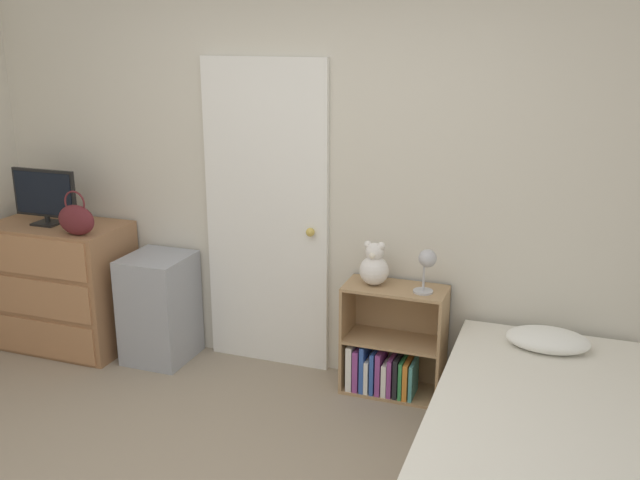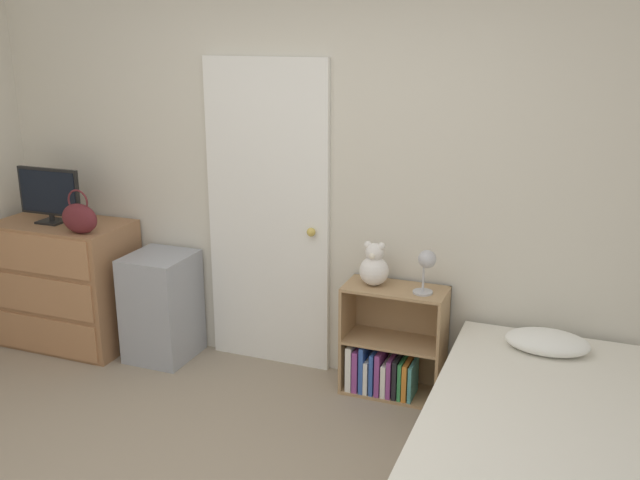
# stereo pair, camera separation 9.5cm
# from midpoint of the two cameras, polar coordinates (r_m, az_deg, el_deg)

# --- Properties ---
(wall_back) EXTENTS (10.00, 0.06, 2.55)m
(wall_back) POSITION_cam_midpoint_polar(r_m,az_deg,el_deg) (4.44, 1.28, 4.88)
(wall_back) COLOR beige
(wall_back) RESTS_ON ground_plane
(door_closed) EXTENTS (0.84, 0.09, 2.01)m
(door_closed) POSITION_cam_midpoint_polar(r_m,az_deg,el_deg) (4.61, -3.60, 1.85)
(door_closed) COLOR white
(door_closed) RESTS_ON ground_plane
(dresser) EXTENTS (0.92, 0.53, 0.89)m
(dresser) POSITION_cam_midpoint_polar(r_m,az_deg,el_deg) (5.33, -19.07, -3.31)
(dresser) COLOR #996B47
(dresser) RESTS_ON ground_plane
(tv) EXTENTS (0.49, 0.16, 0.38)m
(tv) POSITION_cam_midpoint_polar(r_m,az_deg,el_deg) (5.18, -20.36, 3.45)
(tv) COLOR black
(tv) RESTS_ON dresser
(handbag) EXTENTS (0.27, 0.12, 0.29)m
(handbag) POSITION_cam_midpoint_polar(r_m,az_deg,el_deg) (4.86, -18.16, 1.69)
(handbag) COLOR #591E23
(handbag) RESTS_ON dresser
(storage_bin) EXTENTS (0.41, 0.44, 0.73)m
(storage_bin) POSITION_cam_midpoint_polar(r_m,az_deg,el_deg) (4.96, -12.00, -5.21)
(storage_bin) COLOR #999EA8
(storage_bin) RESTS_ON ground_plane
(bookshelf) EXTENTS (0.62, 0.30, 0.69)m
(bookshelf) POSITION_cam_midpoint_polar(r_m,az_deg,el_deg) (4.46, 6.03, -9.08)
(bookshelf) COLOR tan
(bookshelf) RESTS_ON ground_plane
(teddy_bear) EXTENTS (0.18, 0.18, 0.27)m
(teddy_bear) POSITION_cam_midpoint_polar(r_m,az_deg,el_deg) (4.27, 4.99, -2.14)
(teddy_bear) COLOR silver
(teddy_bear) RESTS_ON bookshelf
(desk_lamp) EXTENTS (0.13, 0.13, 0.27)m
(desk_lamp) POSITION_cam_midpoint_polar(r_m,az_deg,el_deg) (4.14, 9.17, -1.87)
(desk_lamp) COLOR #B2B2B7
(desk_lamp) RESTS_ON bookshelf
(bed) EXTENTS (1.00, 1.99, 0.61)m
(bed) POSITION_cam_midpoint_polar(r_m,az_deg,el_deg) (3.61, 17.17, -16.48)
(bed) COLOR brown
(bed) RESTS_ON ground_plane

